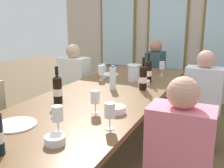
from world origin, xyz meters
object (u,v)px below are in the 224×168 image
Objects in this scene: tasting_bowl_2 at (144,83)px; seated_person_4 at (155,77)px; white_plate_0 at (109,74)px; wine_bottle_1 at (58,89)px; wine_glass_3 at (162,66)px; wine_glass_0 at (101,70)px; wine_glass_5 at (95,98)px; wine_glass_4 at (58,115)px; seated_person_0 at (75,87)px; wine_glass_2 at (110,111)px; wine_bottle_0 at (143,77)px; metal_pitcher at (134,73)px; seated_person_1 at (202,104)px; white_plate_1 at (15,125)px; tasting_bowl_1 at (134,67)px; dining_table at (107,98)px; water_bottle at (113,78)px; tasting_bowl_3 at (116,110)px; tasting_bowl_0 at (55,140)px; wine_glass_1 at (103,68)px.

tasting_bowl_2 is 0.12× the size of seated_person_4.
white_plate_0 is 0.79× the size of wine_bottle_1.
wine_glass_3 is (0.62, 0.25, 0.11)m from white_plate_0.
wine_glass_0 is 1.00× the size of wine_glass_5.
wine_glass_4 is 1.95m from seated_person_0.
wine_glass_2 is at bearing -86.76° from wine_glass_3.
wine_glass_4 is at bearing -97.83° from wine_bottle_0.
seated_person_1 reaches higher than metal_pitcher.
wine_bottle_0 is at bearing 67.88° from white_plate_1.
tasting_bowl_1 is 0.56m from seated_person_4.
wine_bottle_1 is at bearing 168.22° from wine_glass_5.
wine_glass_2 is (0.39, -0.77, 0.18)m from dining_table.
seated_person_1 reaches higher than white_plate_0.
seated_person_1 is at bearing -29.98° from wine_glass_3.
tasting_bowl_1 is at bearing 85.01° from wine_glass_0.
metal_pitcher is (0.28, 1.52, 0.09)m from white_plate_1.
water_bottle is at bearing -100.71° from metal_pitcher.
white_plate_1 is 0.71m from tasting_bowl_3.
wine_glass_5 is (0.17, -0.55, 0.18)m from dining_table.
water_bottle reaches higher than tasting_bowl_0.
wine_glass_2 is at bearing -64.47° from white_plate_0.
wine_glass_5 is (-0.03, 0.53, 0.09)m from tasting_bowl_0.
wine_glass_0 is at bearing 119.21° from wine_glass_2.
dining_table is at bearing 117.09° from wine_glass_2.
tasting_bowl_2 reaches higher than dining_table.
water_bottle is at bearing -52.45° from wine_glass_1.
white_plate_0 is (-0.32, 0.73, 0.06)m from dining_table.
wine_glass_0 and wine_glass_1 have the same top height.
seated_person_4 is at bearing 100.13° from tasting_bowl_2.
wine_glass_1 is 0.66m from seated_person_0.
water_bottle is 1.38× the size of wine_glass_1.
wine_glass_1 is (-0.10, 1.50, 0.12)m from white_plate_1.
wine_glass_5 is at bearing 48.70° from white_plate_1.
dining_table is at bearing -94.02° from water_bottle.
seated_person_0 is at bearing 145.10° from water_bottle.
wine_glass_4 and wine_glass_5 have the same top height.
white_plate_1 is at bearing -160.80° from wine_glass_2.
wine_glass_5 is (0.40, -0.08, -0.00)m from wine_bottle_1.
tasting_bowl_1 is 0.12× the size of seated_person_1.
wine_glass_5 is at bearing -154.13° from tasting_bowl_3.
wine_bottle_1 is 0.28× the size of seated_person_1.
white_plate_0 is at bearing 155.06° from metal_pitcher.
water_bottle reaches higher than wine_glass_4.
white_plate_1 is 2.04× the size of tasting_bowl_1.
tasting_bowl_3 is at bearing -57.15° from wine_glass_0.
wine_glass_2 is 0.32m from wine_glass_4.
wine_bottle_1 is 1.79× the size of wine_glass_5.
white_plate_1 is at bearing -131.30° from wine_glass_5.
wine_glass_3 is (0.52, 1.46, -0.00)m from wine_bottle_1.
metal_pitcher is at bearing 91.62° from wine_glass_4.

